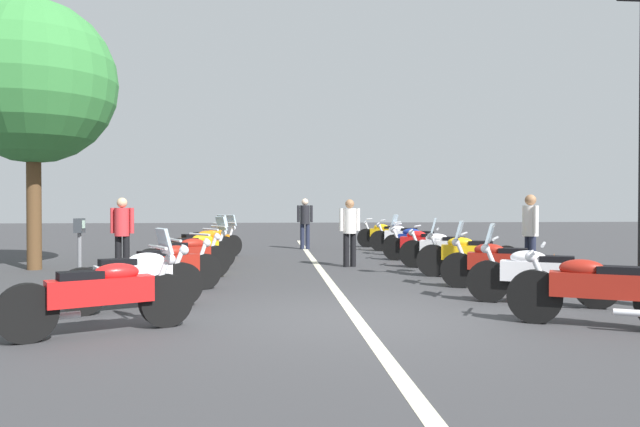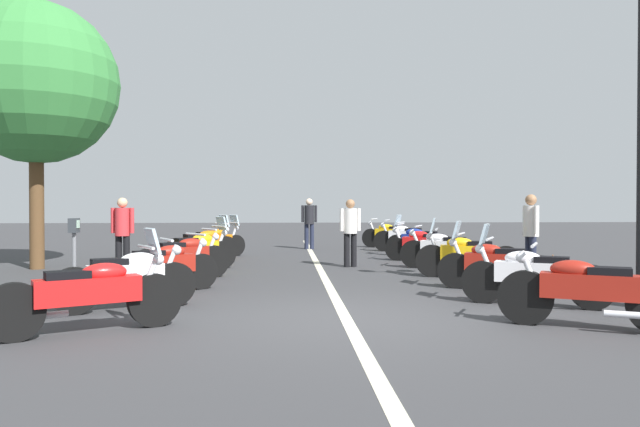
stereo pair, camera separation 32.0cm
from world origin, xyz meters
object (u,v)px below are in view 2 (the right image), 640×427
Objects in this scene: motorcycle_right_row_6 at (419,240)px; motorcycle_left_row_0 at (91,293)px; bystander_2 at (122,229)px; motorcycle_left_row_6 at (214,241)px; bystander_3 at (309,219)px; bystander_1 at (350,227)px; motorcycle_right_row_5 at (425,244)px; motorcycle_right_row_8 at (390,234)px; motorcycle_right_row_4 at (444,249)px; motorcycle_right_row_2 at (495,264)px; traffic_cone_0 at (553,272)px; roadside_tree_0 at (36,83)px; motorcycle_left_row_3 at (183,257)px; motorcycle_right_row_3 at (467,255)px; motorcycle_right_row_7 at (406,237)px; motorcycle_right_row_0 at (587,290)px; motorcycle_left_row_5 at (203,245)px; motorcycle_left_row_1 at (127,278)px; bystander_4 at (531,229)px; motorcycle_right_row_1 at (533,274)px; motorcycle_left_row_2 at (162,266)px; motorcycle_left_row_4 at (196,250)px; parking_meter at (74,244)px.

motorcycle_left_row_0 is at bearing 88.09° from motorcycle_right_row_6.
bystander_2 reaches higher than motorcycle_left_row_0.
motorcycle_left_row_6 is 4.11m from bystander_3.
motorcycle_left_row_0 is 8.06m from bystander_1.
motorcycle_right_row_5 is at bearing 112.33° from motorcycle_right_row_6.
motorcycle_right_row_4 is at bearing 117.81° from motorcycle_right_row_8.
traffic_cone_0 is at bearing -145.93° from motorcycle_right_row_2.
roadside_tree_0 is (7.07, 3.49, 3.82)m from motorcycle_left_row_0.
motorcycle_right_row_2 is 1.19× the size of bystander_1.
motorcycle_left_row_3 is 0.92× the size of motorcycle_right_row_2.
motorcycle_left_row_3 is 5.72m from motorcycle_right_row_3.
motorcycle_left_row_6 is 5.84m from motorcycle_right_row_5.
motorcycle_right_row_6 is at bearing 113.69° from motorcycle_right_row_7.
motorcycle_right_row_4 is at bearing -120.99° from bystander_1.
motorcycle_right_row_6 is at bearing -63.76° from motorcycle_right_row_0.
motorcycle_left_row_5 is 2.77× the size of traffic_cone_0.
motorcycle_left_row_1 reaches higher than motorcycle_right_row_5.
roadside_tree_0 reaches higher than motorcycle_right_row_8.
motorcycle_left_row_1 is 7.61m from roadside_tree_0.
bystander_4 is at bearing -2.26° from motorcycle_left_row_1.
traffic_cone_0 is at bearing -81.08° from motorcycle_right_row_0.
motorcycle_right_row_3 is 1.91m from traffic_cone_0.
motorcycle_right_row_0 is 1.62m from motorcycle_right_row_1.
motorcycle_left_row_2 is at bearing -126.82° from motorcycle_left_row_5.
motorcycle_left_row_0 is 1.13× the size of motorcycle_left_row_3.
motorcycle_left_row_3 is at bearing -125.92° from motorcycle_left_row_5.
bystander_2 is at bearing -13.37° from motorcycle_right_row_0.
motorcycle_right_row_4 is (1.63, 0.03, -0.01)m from motorcycle_right_row_3.
motorcycle_right_row_7 is 1.05× the size of motorcycle_right_row_8.
bystander_1 is 0.96× the size of bystander_3.
motorcycle_left_row_4 is 0.84× the size of motorcycle_right_row_3.
motorcycle_left_row_1 is at bearing -130.56° from motorcycle_left_row_6.
motorcycle_left_row_0 reaches higher than motorcycle_right_row_5.
bystander_2 is at bearing 78.99° from motorcycle_left_row_1.
motorcycle_right_row_6 reaches higher than motorcycle_left_row_2.
motorcycle_left_row_1 is 4.77m from bystander_2.
motorcycle_right_row_5 is at bearing 22.25° from motorcycle_left_row_1.
motorcycle_right_row_3 is 4.93m from motorcycle_right_row_6.
motorcycle_left_row_1 is 1.09× the size of bystander_4.
motorcycle_left_row_1 is 11.63m from motorcycle_right_row_7.
roadside_tree_0 is at bearing 45.84° from motorcycle_right_row_6.
motorcycle_left_row_5 is 0.82× the size of motorcycle_right_row_3.
motorcycle_right_row_6 is 1.41× the size of parking_meter.
motorcycle_left_row_4 is 0.91× the size of motorcycle_right_row_2.
bystander_4 is at bearing -142.26° from bystander_3.
motorcycle_right_row_3 is at bearing 117.86° from motorcycle_right_row_8.
motorcycle_right_row_3 is 1.06× the size of motorcycle_right_row_4.
bystander_1 reaches higher than motorcycle_left_row_1.
motorcycle_left_row_4 is 0.92× the size of motorcycle_right_row_8.
motorcycle_right_row_0 is at bearing 106.52° from motorcycle_right_row_3.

